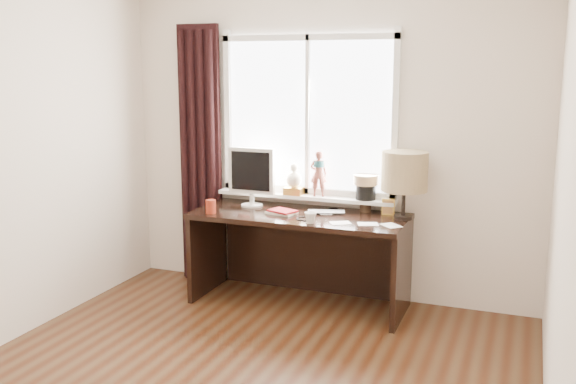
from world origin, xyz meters
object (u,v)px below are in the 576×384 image
at_px(mug, 310,217).
at_px(red_cup, 211,207).
at_px(table_lamp, 405,172).
at_px(laptop, 327,212).
at_px(desk, 303,240).
at_px(monitor, 251,173).

distance_m(mug, red_cup, 0.85).
relative_size(red_cup, table_lamp, 0.21).
height_order(laptop, desk, laptop).
relative_size(red_cup, monitor, 0.22).
bearing_deg(red_cup, laptop, 20.01).
height_order(laptop, red_cup, red_cup).
bearing_deg(red_cup, desk, 26.21).
height_order(mug, red_cup, red_cup).
distance_m(laptop, mug, 0.35).
height_order(mug, desk, mug).
xyz_separation_m(red_cup, table_lamp, (1.47, 0.35, 0.31)).
relative_size(mug, monitor, 0.18).
distance_m(desk, monitor, 0.70).
bearing_deg(table_lamp, laptop, -176.49).
distance_m(red_cup, monitor, 0.46).
xyz_separation_m(mug, desk, (-0.18, 0.36, -0.29)).
bearing_deg(laptop, monitor, 159.13).
bearing_deg(monitor, mug, -30.42).
xyz_separation_m(mug, red_cup, (-0.85, 0.03, 0.01)).
bearing_deg(red_cup, table_lamp, 13.50).
distance_m(monitor, table_lamp, 1.27).
relative_size(laptop, monitor, 0.60).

